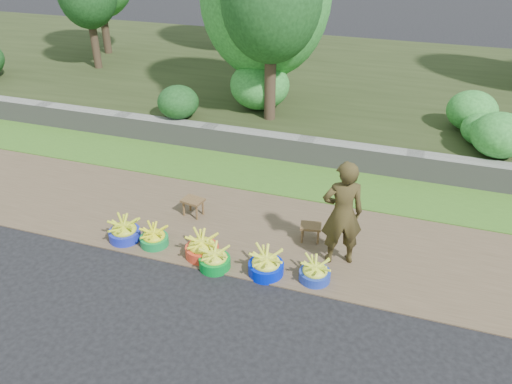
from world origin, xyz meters
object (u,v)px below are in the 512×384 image
(basin_c, at_px, (202,247))
(basin_d, at_px, (215,259))
(stool_right, at_px, (311,228))
(vendor_woman, at_px, (342,214))
(stool_left, at_px, (193,203))
(basin_f, at_px, (315,272))
(basin_b, at_px, (154,237))
(basin_e, at_px, (266,264))
(basin_a, at_px, (124,231))

(basin_c, relative_size, basin_d, 1.09)
(stool_right, height_order, vendor_woman, vendor_woman)
(stool_left, xyz_separation_m, vendor_woman, (2.68, -0.47, 0.60))
(basin_c, distance_m, basin_f, 1.81)
(basin_b, bearing_deg, basin_e, -3.39)
(basin_b, bearing_deg, stool_right, 21.11)
(basin_b, bearing_deg, basin_a, -177.71)
(basin_d, bearing_deg, basin_b, 169.27)
(basin_a, bearing_deg, basin_d, -6.65)
(basin_f, bearing_deg, basin_e, -173.38)
(basin_c, bearing_deg, basin_d, -32.86)
(basin_b, bearing_deg, stool_left, 77.22)
(stool_left, relative_size, vendor_woman, 0.24)
(basin_d, relative_size, vendor_woman, 0.28)
(basin_c, distance_m, stool_right, 1.79)
(vendor_woman, bearing_deg, stool_right, -55.75)
(stool_left, bearing_deg, vendor_woman, -10.02)
(basin_d, relative_size, basin_f, 1.04)
(basin_a, relative_size, vendor_woman, 0.30)
(basin_f, bearing_deg, stool_left, 156.78)
(basin_c, distance_m, basin_d, 0.35)
(stool_left, bearing_deg, stool_right, -2.59)
(basin_b, height_order, basin_f, basin_f)
(basin_a, distance_m, stool_left, 1.29)
(basin_b, distance_m, vendor_woman, 3.05)
(basin_c, xyz_separation_m, stool_left, (-0.63, 1.05, 0.10))
(basin_e, height_order, basin_f, basin_e)
(basin_d, xyz_separation_m, vendor_woman, (1.76, 0.76, 0.71))
(basin_e, distance_m, basin_f, 0.73)
(stool_left, distance_m, vendor_woman, 2.79)
(basin_a, bearing_deg, vendor_woman, 9.28)
(basin_c, relative_size, basin_e, 0.99)
(stool_left, height_order, vendor_woman, vendor_woman)
(basin_a, height_order, basin_d, basin_a)
(basin_b, relative_size, basin_c, 0.87)
(basin_a, distance_m, basin_b, 0.54)
(basin_b, bearing_deg, basin_c, -2.01)
(basin_c, xyz_separation_m, basin_d, (0.29, -0.19, -0.02))
(basin_c, relative_size, stool_left, 1.30)
(basin_e, height_order, vendor_woman, vendor_woman)
(stool_left, bearing_deg, basin_c, -58.85)
(basin_e, bearing_deg, basin_a, 177.84)
(stool_right, bearing_deg, stool_left, 177.41)
(basin_f, height_order, vendor_woman, vendor_woman)
(basin_a, relative_size, basin_f, 1.12)
(basin_b, relative_size, basin_e, 0.86)
(basin_c, bearing_deg, basin_e, -4.48)
(basin_a, relative_size, basin_c, 0.98)
(basin_a, xyz_separation_m, basin_d, (1.69, -0.20, -0.01))
(basin_a, relative_size, stool_right, 1.38)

